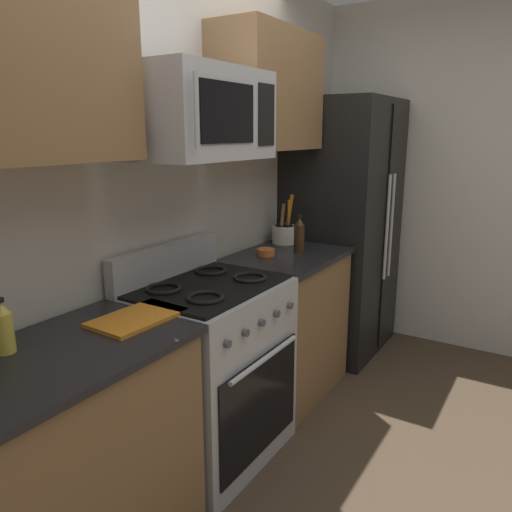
{
  "coord_description": "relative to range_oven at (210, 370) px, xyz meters",
  "views": [
    {
      "loc": [
        -1.82,
        -0.76,
        1.64
      ],
      "look_at": [
        0.25,
        0.53,
        1.03
      ],
      "focal_mm": 34.74,
      "sensor_mm": 36.0,
      "label": 1
    }
  ],
  "objects": [
    {
      "name": "utensil_crock",
      "position": [
        1.06,
        0.16,
        0.51
      ],
      "size": [
        0.16,
        0.16,
        0.33
      ],
      "color": "white",
      "rests_on": "counter_right"
    },
    {
      "name": "counter_right",
      "position": [
        0.79,
        -0.0,
        -0.02
      ],
      "size": [
        0.81,
        0.58,
        0.91
      ],
      "color": "olive",
      "rests_on": "ground"
    },
    {
      "name": "prep_bowl",
      "position": [
        0.7,
        0.09,
        0.46
      ],
      "size": [
        0.11,
        0.11,
        0.04
      ],
      "color": "#D1662D",
      "rests_on": "counter_right"
    },
    {
      "name": "microwave",
      "position": [
        -0.0,
        0.03,
        1.24
      ],
      "size": [
        0.69,
        0.44,
        0.4
      ],
      "color": "#B2B5BA"
    },
    {
      "name": "ground_plane",
      "position": [
        0.0,
        -0.65,
        -0.47
      ],
      "size": [
        16.0,
        16.0,
        0.0
      ],
      "primitive_type": "plane",
      "color": "#473828"
    },
    {
      "name": "cutting_board",
      "position": [
        -0.49,
        -0.02,
        0.44
      ],
      "size": [
        0.38,
        0.24,
        0.02
      ],
      "primitive_type": "cube",
      "rotation": [
        0.0,
        0.0,
        -0.05
      ],
      "color": "orange",
      "rests_on": "counter_left"
    },
    {
      "name": "wall_right",
      "position": [
        2.16,
        -0.65,
        0.83
      ],
      "size": [
        0.1,
        8.0,
        2.6
      ],
      "primitive_type": "cube",
      "color": "beige",
      "rests_on": "ground"
    },
    {
      "name": "wall_back",
      "position": [
        0.0,
        0.36,
        0.83
      ],
      "size": [
        8.0,
        0.1,
        2.6
      ],
      "primitive_type": "cube",
      "color": "beige",
      "rests_on": "ground"
    },
    {
      "name": "bottle_oil",
      "position": [
        -0.95,
        0.14,
        0.52
      ],
      "size": [
        0.06,
        0.06,
        0.19
      ],
      "color": "gold",
      "rests_on": "counter_left"
    },
    {
      "name": "refrigerator",
      "position": [
        1.64,
        -0.02,
        0.46
      ],
      "size": [
        0.84,
        0.69,
        1.87
      ],
      "color": "black",
      "rests_on": "ground"
    },
    {
      "name": "range_oven",
      "position": [
        0.0,
        0.0,
        0.0
      ],
      "size": [
        0.76,
        0.63,
        1.09
      ],
      "color": "#B2B5BA",
      "rests_on": "ground"
    },
    {
      "name": "upper_cabinets_right",
      "position": [
        0.8,
        0.14,
        1.4
      ],
      "size": [
        0.8,
        0.34,
        0.67
      ],
      "color": "olive"
    },
    {
      "name": "counter_left",
      "position": [
        -0.96,
        -0.0,
        -0.02
      ],
      "size": [
        1.14,
        0.58,
        0.91
      ],
      "color": "olive",
      "rests_on": "ground"
    },
    {
      "name": "bottle_soy",
      "position": [
        0.89,
        -0.04,
        0.54
      ],
      "size": [
        0.07,
        0.07,
        0.23
      ],
      "color": "#382314",
      "rests_on": "counter_right"
    }
  ]
}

